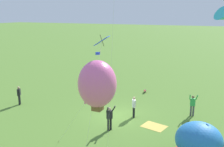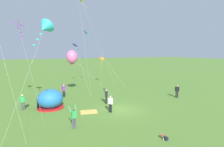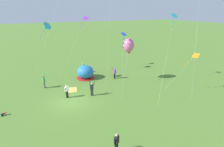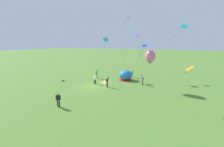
{
  "view_description": "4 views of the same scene",
  "coord_description": "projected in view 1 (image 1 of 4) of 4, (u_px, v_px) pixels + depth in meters",
  "views": [
    {
      "loc": [
        -7.69,
        18.49,
        8.3
      ],
      "look_at": [
        -0.46,
        2.18,
        4.08
      ],
      "focal_mm": 42.0,
      "sensor_mm": 36.0,
      "label": 1
    },
    {
      "loc": [
        -8.5,
        -15.93,
        6.14
      ],
      "look_at": [
        0.68,
        3.49,
        3.48
      ],
      "focal_mm": 28.0,
      "sensor_mm": 36.0,
      "label": 2
    },
    {
      "loc": [
        18.49,
        -3.67,
        10.15
      ],
      "look_at": [
        0.42,
        5.03,
        2.89
      ],
      "focal_mm": 28.0,
      "sensor_mm": 36.0,
      "label": 3
    },
    {
      "loc": [
        21.67,
        14.15,
        7.54
      ],
      "look_at": [
        -0.06,
        3.79,
        2.59
      ],
      "focal_mm": 24.0,
      "sensor_mm": 36.0,
      "label": 4
    }
  ],
  "objects": [
    {
      "name": "person_flying_kite",
      "position": [
        110.0,
        117.0,
        18.6
      ],
      "size": [
        0.68,
        0.72,
        1.89
      ],
      "color": "black",
      "rests_on": "ground"
    },
    {
      "name": "person_center_field",
      "position": [
        134.0,
        106.0,
        20.91
      ],
      "size": [
        0.39,
        0.53,
        1.72
      ],
      "color": "black",
      "rests_on": "ground"
    },
    {
      "name": "person_strolling",
      "position": [
        19.0,
        94.0,
        23.8
      ],
      "size": [
        0.39,
        0.53,
        1.72
      ],
      "color": "black",
      "rests_on": "ground"
    },
    {
      "name": "kite_pink",
      "position": [
        97.0,
        84.0,
        10.7
      ],
      "size": [
        5.62,
        4.52,
        6.41
      ],
      "color": "silver",
      "rests_on": "ground"
    },
    {
      "name": "person_watching_sky",
      "position": [
        193.0,
        104.0,
        21.18
      ],
      "size": [
        0.7,
        0.58,
        1.89
      ],
      "color": "#4C4C51",
      "rests_on": "ground"
    },
    {
      "name": "popup_tent",
      "position": [
        199.0,
        141.0,
        15.17
      ],
      "size": [
        2.81,
        2.81,
        2.1
      ],
      "color": "#2672BF",
      "rests_on": "ground"
    },
    {
      "name": "kite_blue",
      "position": [
        99.0,
        50.0,
        11.54
      ],
      "size": [
        2.16,
        1.52,
        7.33
      ],
      "color": "silver",
      "rests_on": "ground"
    },
    {
      "name": "picnic_blanket",
      "position": [
        154.0,
        126.0,
        19.42
      ],
      "size": [
        1.96,
        1.67,
        0.01
      ],
      "primitive_type": "cube",
      "rotation": [
        0.0,
        0.0,
        -0.24
      ],
      "color": "gold",
      "rests_on": "ground"
    },
    {
      "name": "ground_plane",
      "position": [
        118.0,
        116.0,
        21.39
      ],
      "size": [
        300.0,
        300.0,
        0.0
      ],
      "primitive_type": "plane",
      "color": "#517A2D"
    },
    {
      "name": "toddler_crawling",
      "position": [
        145.0,
        91.0,
        27.51
      ],
      "size": [
        0.32,
        0.55,
        0.32
      ],
      "color": "black",
      "rests_on": "ground"
    }
  ]
}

